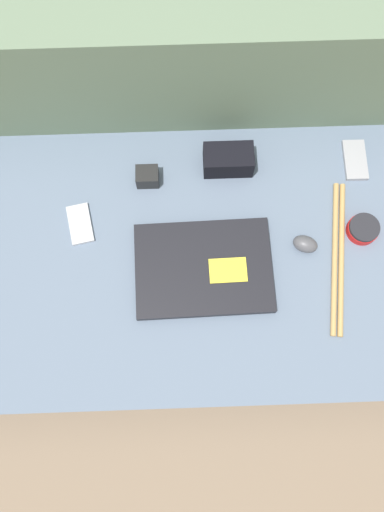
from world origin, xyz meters
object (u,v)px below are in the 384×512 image
(charger_brick, at_px, (147,177))
(phone_black, at_px, (80,224))
(phone_silver, at_px, (355,160))
(camera_pouch, at_px, (228,160))
(computer_mouse, at_px, (305,244))
(laptop, at_px, (204,268))
(speaker_puck, at_px, (363,229))

(charger_brick, bearing_deg, phone_black, -146.04)
(phone_silver, height_order, camera_pouch, camera_pouch)
(computer_mouse, height_order, phone_black, computer_mouse)
(laptop, height_order, camera_pouch, camera_pouch)
(phone_black, bearing_deg, camera_pouch, 10.50)
(phone_black, bearing_deg, phone_silver, 0.98)
(computer_mouse, distance_m, speaker_puck, 0.15)
(computer_mouse, relative_size, camera_pouch, 0.58)
(laptop, distance_m, speaker_puck, 0.41)
(speaker_puck, xyz_separation_m, phone_black, (-0.70, 0.04, -0.01))
(laptop, xyz_separation_m, charger_brick, (-0.13, 0.24, 0.01))
(phone_black, xyz_separation_m, camera_pouch, (0.38, 0.15, 0.03))
(laptop, xyz_separation_m, computer_mouse, (0.25, 0.05, 0.01))
(laptop, distance_m, phone_silver, 0.49)
(computer_mouse, height_order, phone_silver, computer_mouse)
(speaker_puck, height_order, charger_brick, charger_brick)
(camera_pouch, distance_m, charger_brick, 0.21)
(speaker_puck, height_order, phone_silver, speaker_puck)
(computer_mouse, distance_m, charger_brick, 0.43)
(computer_mouse, relative_size, phone_silver, 0.65)
(laptop, height_order, phone_black, laptop)
(speaker_puck, relative_size, phone_silver, 0.69)
(charger_brick, bearing_deg, speaker_puck, -16.32)
(computer_mouse, bearing_deg, speaker_puck, 34.54)
(charger_brick, bearing_deg, computer_mouse, -26.39)
(phone_silver, relative_size, camera_pouch, 0.89)
(phone_silver, bearing_deg, camera_pouch, -179.11)
(speaker_puck, bearing_deg, laptop, -167.83)
(camera_pouch, bearing_deg, phone_silver, 0.43)
(phone_silver, xyz_separation_m, charger_brick, (-0.54, -0.04, 0.02))
(computer_mouse, distance_m, phone_silver, 0.27)
(laptop, distance_m, charger_brick, 0.28)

